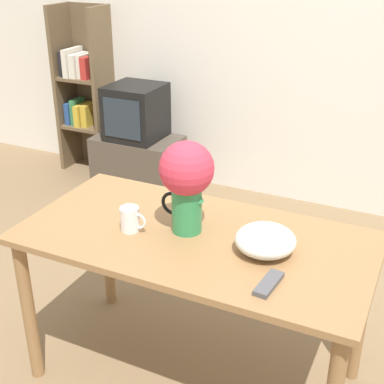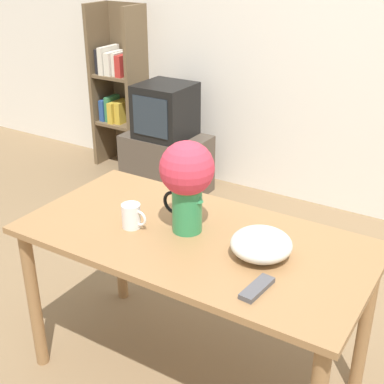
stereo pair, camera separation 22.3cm
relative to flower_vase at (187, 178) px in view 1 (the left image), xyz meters
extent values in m
plane|color=#7F6647|center=(-0.02, 0.06, -1.03)|extent=(12.00, 12.00, 0.00)
cube|color=silver|center=(-0.02, 2.13, 0.27)|extent=(8.00, 0.05, 2.60)
cube|color=olive|center=(0.05, -0.02, -0.26)|extent=(1.51, 0.77, 0.03)
cylinder|color=olive|center=(-0.64, -0.35, -0.66)|extent=(0.06, 0.06, 0.75)
cylinder|color=olive|center=(-0.64, 0.30, -0.66)|extent=(0.06, 0.06, 0.75)
cylinder|color=olive|center=(0.74, 0.30, -0.66)|extent=(0.06, 0.06, 0.75)
cylinder|color=#2D844C|center=(0.00, 0.00, -0.14)|extent=(0.13, 0.13, 0.21)
cone|color=#2D844C|center=(0.06, 0.00, -0.07)|extent=(0.05, 0.05, 0.05)
torus|color=black|center=(-0.07, 0.00, -0.13)|extent=(0.11, 0.02, 0.11)
sphere|color=#3D7033|center=(0.00, 0.00, 0.00)|extent=(0.17, 0.17, 0.17)
sphere|color=#CC3347|center=(0.00, 0.00, 0.04)|extent=(0.23, 0.23, 0.23)
cylinder|color=white|center=(-0.22, -0.10, -0.19)|extent=(0.08, 0.08, 0.11)
torus|color=white|center=(-0.18, -0.10, -0.19)|extent=(0.07, 0.01, 0.07)
ellipsoid|color=silver|center=(0.36, -0.03, -0.19)|extent=(0.25, 0.25, 0.11)
cube|color=#4C4C51|center=(0.45, -0.24, -0.24)|extent=(0.07, 0.17, 0.02)
cube|color=#4C4238|center=(-1.27, 1.68, -0.79)|extent=(0.69, 0.43, 0.48)
cube|color=black|center=(-1.27, 1.68, -0.33)|extent=(0.41, 0.41, 0.43)
cube|color=#232D38|center=(-1.27, 1.47, -0.33)|extent=(0.32, 0.01, 0.31)
cube|color=brown|center=(-2.16, 1.95, -0.31)|extent=(0.04, 0.31, 1.45)
cube|color=brown|center=(-1.75, 1.95, -0.31)|extent=(0.04, 0.31, 1.45)
cube|color=brown|center=(-1.96, 2.10, -0.31)|extent=(0.45, 0.01, 1.45)
cube|color=brown|center=(-1.96, 1.95, -0.63)|extent=(0.38, 0.29, 0.03)
cube|color=#284C8E|center=(-2.10, 1.94, -0.52)|extent=(0.05, 0.19, 0.19)
cube|color=#337A4C|center=(-2.04, 1.94, -0.50)|extent=(0.05, 0.17, 0.23)
cube|color=gold|center=(-1.98, 1.94, -0.52)|extent=(0.05, 0.23, 0.19)
cube|color=gold|center=(-1.92, 1.94, -0.52)|extent=(0.06, 0.18, 0.19)
cube|color=brown|center=(-1.96, 1.95, -0.19)|extent=(0.38, 0.29, 0.03)
cube|color=black|center=(-2.10, 1.94, -0.07)|extent=(0.04, 0.21, 0.21)
cube|color=silver|center=(-2.05, 1.94, -0.06)|extent=(0.05, 0.25, 0.24)
cube|color=silver|center=(-1.98, 1.94, -0.08)|extent=(0.06, 0.23, 0.20)
cube|color=silver|center=(-1.93, 1.94, -0.08)|extent=(0.04, 0.18, 0.19)
cube|color=#B72D28|center=(-1.87, 1.94, -0.09)|extent=(0.06, 0.22, 0.18)
camera|label=1|loc=(0.89, -1.82, 0.89)|focal=50.00mm
camera|label=2|loc=(1.09, -1.71, 0.89)|focal=50.00mm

